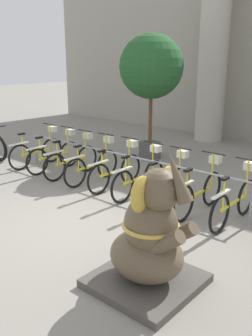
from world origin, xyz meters
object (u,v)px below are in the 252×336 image
Objects in this scene: bicycle_2 at (72,160)px; bicycle_1 at (55,155)px; bicycle_3 at (93,165)px; potted_tree at (151,69)px; bicycle_7 at (200,191)px; bicycle_8 at (235,201)px; bicycle_0 at (38,151)px; bicycle_6 at (167,184)px; bicycle_5 at (140,177)px; bicycle_4 at (116,170)px; elephant_statue at (150,241)px.

bicycle_1 is at bearing 177.85° from bicycle_2.
potted_tree is at bearing 97.21° from bicycle_3.
bicycle_2 and bicycle_7 have the same top height.
bicycle_1 is 4.80m from bicycle_8.
bicycle_1 is 1.00× the size of bicycle_8.
bicycle_1 is (0.69, 0.03, 0.00)m from bicycle_0.
potted_tree reaches higher than bicycle_3.
bicycle_0 and bicycle_6 have the same top height.
bicycle_5 is 0.50× the size of potted_tree.
potted_tree reaches higher than bicycle_0.
bicycle_6 is 1.37m from bicycle_8.
bicycle_0 and bicycle_3 have the same top height.
bicycle_0 and bicycle_8 have the same top height.
bicycle_1 is at bearing -179.84° from bicycle_8.
bicycle_4 is (2.06, 0.03, 0.00)m from bicycle_1.
bicycle_5 is (2.06, 0.01, 0.00)m from bicycle_2.
bicycle_7 is (4.11, 0.02, 0.00)m from bicycle_1.
bicycle_2 is (0.69, -0.03, 0.00)m from bicycle_1.
bicycle_3 is at bearing 179.26° from bicycle_6.
elephant_statue is (0.72, -2.45, 0.22)m from bicycle_7.
bicycle_2 is 4.80m from elephant_statue.
bicycle_7 is at bearing 179.33° from bicycle_8.
bicycle_5 is 1.00× the size of bicycle_8.
bicycle_2 is 1.00× the size of bicycle_3.
bicycle_4 is at bearing 176.66° from bicycle_5.
bicycle_5 is at bearing -3.34° from bicycle_4.
bicycle_0 is 1.00× the size of bicycle_8.
bicycle_0 is 0.50× the size of potted_tree.
potted_tree reaches higher than bicycle_4.
bicycle_0 is 1.00× the size of bicycle_7.
bicycle_2 is 3.43m from bicycle_7.
bicycle_2 is at bearing -179.62° from bicycle_5.
bicycle_3 is 0.69m from bicycle_4.
bicycle_6 is at bearing -1.90° from bicycle_5.
bicycle_6 is 4.05m from potted_tree.
bicycle_3 is at bearing 179.84° from bicycle_5.
bicycle_8 is 4.96m from potted_tree.
bicycle_8 is at bearing -0.30° from bicycle_4.
bicycle_4 and bicycle_5 have the same top height.
bicycle_4 is at bearing -68.17° from potted_tree.
bicycle_2 is 1.00× the size of bicycle_7.
bicycle_2 is 1.00× the size of bicycle_4.
elephant_statue is (2.09, -2.41, 0.22)m from bicycle_5.
bicycle_1 and bicycle_6 have the same top height.
bicycle_1 is at bearing 153.36° from elephant_statue.
bicycle_4 is 1.00× the size of bicycle_8.
potted_tree is (-1.01, 2.52, 2.03)m from bicycle_4.
bicycle_3 is at bearing -0.35° from bicycle_1.
bicycle_6 is at bearing -47.32° from potted_tree.
bicycle_1 and bicycle_2 have the same top height.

